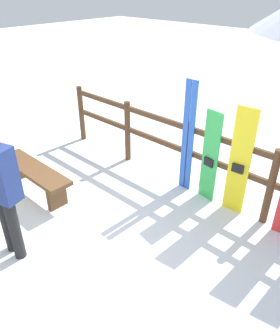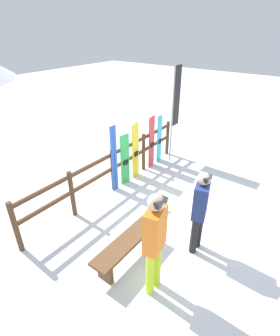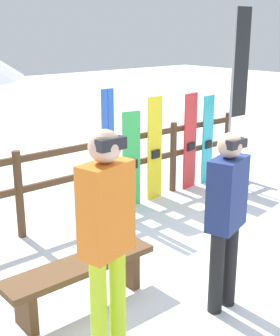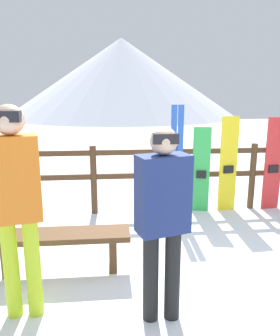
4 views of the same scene
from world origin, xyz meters
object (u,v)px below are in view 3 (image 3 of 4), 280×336
object	(u,v)px
person_navy	(226,210)
snowboard_green	(131,160)
snowboard_red	(190,142)
bench	(80,273)
snowboard_cyan	(208,140)
ski_pair_blue	(108,152)
person_orange	(107,229)
rental_flag	(237,77)
snowboard_yellow	(155,149)

from	to	relation	value
person_navy	snowboard_green	distance (m)	2.74
snowboard_red	bench	bearing A→B (deg)	-152.48
snowboard_cyan	person_navy	bearing A→B (deg)	-136.21
bench	ski_pair_blue	size ratio (longest dim) A/B	0.86
ski_pair_blue	person_orange	bearing A→B (deg)	-127.14
snowboard_cyan	ski_pair_blue	bearing A→B (deg)	179.90
ski_pair_blue	rental_flag	size ratio (longest dim) A/B	0.62
person_orange	snowboard_yellow	xyz separation A→B (m)	(2.63, 2.37, -0.31)
snowboard_yellow	snowboard_cyan	size ratio (longest dim) A/B	1.06
snowboard_green	ski_pair_blue	bearing A→B (deg)	179.49
snowboard_green	snowboard_yellow	distance (m)	0.45
person_orange	ski_pair_blue	xyz separation A→B (m)	(1.79, 2.37, -0.22)
bench	person_navy	xyz separation A→B (m)	(0.95, -0.87, 0.63)
person_orange	snowboard_yellow	world-z (taller)	person_orange
snowboard_yellow	rental_flag	size ratio (longest dim) A/B	0.55
snowboard_yellow	rental_flag	xyz separation A→B (m)	(1.50, -0.26, 0.96)
person_orange	snowboard_red	world-z (taller)	person_orange
person_navy	snowboard_cyan	world-z (taller)	person_navy
bench	rental_flag	world-z (taller)	rental_flag
bench	snowboard_cyan	xyz separation A→B (m)	(3.58, 1.65, 0.39)
ski_pair_blue	bench	bearing A→B (deg)	-133.67
person_navy	snowboard_yellow	size ratio (longest dim) A/B	1.07
person_navy	snowboard_green	size ratio (longest dim) A/B	1.20
bench	person_orange	xyz separation A→B (m)	(-0.22, -0.72, 0.75)
bench	snowboard_red	xyz separation A→B (m)	(3.17, 1.65, 0.42)
ski_pair_blue	snowboard_green	distance (m)	0.43
snowboard_cyan	bench	bearing A→B (deg)	-155.25
snowboard_red	snowboard_yellow	bearing A→B (deg)	180.00
bench	person_orange	bearing A→B (deg)	-106.75
snowboard_green	snowboard_red	bearing A→B (deg)	0.01
bench	snowboard_red	bearing A→B (deg)	27.52
person_orange	ski_pair_blue	size ratio (longest dim) A/B	1.06
bench	snowboard_red	world-z (taller)	snowboard_red
ski_pair_blue	rental_flag	distance (m)	2.51
snowboard_green	snowboard_yellow	xyz separation A→B (m)	(0.44, 0.00, 0.08)
snowboard_green	rental_flag	size ratio (longest dim) A/B	0.49
person_orange	snowboard_red	distance (m)	4.14
rental_flag	snowboard_green	bearing A→B (deg)	172.26
ski_pair_blue	snowboard_yellow	bearing A→B (deg)	-0.23
bench	ski_pair_blue	world-z (taller)	ski_pair_blue
bench	ski_pair_blue	xyz separation A→B (m)	(1.58, 1.65, 0.53)
snowboard_yellow	snowboard_red	bearing A→B (deg)	-0.00
person_orange	snowboard_green	distance (m)	3.25
snowboard_red	snowboard_cyan	size ratio (longest dim) A/B	1.05
person_orange	bench	bearing A→B (deg)	73.25
snowboard_yellow	bench	bearing A→B (deg)	-145.70
snowboard_red	snowboard_cyan	bearing A→B (deg)	-0.01
person_orange	person_navy	distance (m)	1.18
person_orange	snowboard_red	size ratio (longest dim) A/B	1.20
person_orange	rental_flag	xyz separation A→B (m)	(4.13, 2.10, 0.65)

